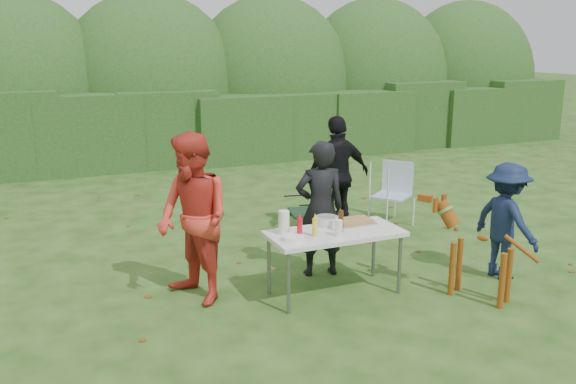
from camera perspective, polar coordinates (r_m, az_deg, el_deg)
name	(u,v)px	position (r m, az deg, el deg)	size (l,w,h in m)	color
ground	(320,293)	(7.04, 3.04, -9.40)	(80.00, 80.00, 0.00)	#1E4211
hedge_row	(167,128)	(14.22, -11.29, 5.87)	(22.00, 1.40, 1.70)	#23471C
shrub_backdrop	(151,90)	(15.70, -12.67, 9.30)	(20.00, 2.60, 3.20)	#3D6628
folding_table	(335,236)	(6.79, 4.41, -4.12)	(1.50, 0.70, 0.74)	silver
person_cook	(320,209)	(7.32, 3.01, -1.58)	(0.61, 0.40, 1.66)	black
person_red_jacket	(194,219)	(6.61, -8.83, -2.53)	(0.91, 0.71, 1.86)	red
person_black_puffy	(338,175)	(8.96, 4.66, 1.57)	(1.03, 0.43, 1.75)	black
child	(506,221)	(7.71, 19.72, -2.57)	(0.91, 0.52, 1.41)	#121D3C
dog	(481,253)	(7.02, 17.65, -5.45)	(1.13, 0.45, 1.07)	brown
camping_chair	(309,208)	(8.62, 2.00, -1.52)	(0.61, 0.61, 0.98)	#15361B
lawn_chair	(392,193)	(9.62, 9.68, -0.12)	(0.57, 0.57, 0.96)	#3371B4
food_tray	(354,223)	(7.07, 6.21, -2.90)	(0.45, 0.30, 0.02)	#B7B7BA
focaccia_bread	(354,221)	(7.06, 6.22, -2.68)	(0.40, 0.26, 0.04)	#AA7D45
mustard_bottle	(315,227)	(6.56, 2.54, -3.34)	(0.06, 0.06, 0.20)	yellow
ketchup_bottle	(300,228)	(6.51, 1.10, -3.38)	(0.06, 0.06, 0.22)	red
beer_bottle	(341,221)	(6.75, 4.97, -2.72)	(0.06, 0.06, 0.24)	#47230F
paper_towel_roll	(284,222)	(6.63, -0.39, -2.86)	(0.12, 0.12, 0.26)	white
cup_stack	(339,228)	(6.59, 4.77, -3.39)	(0.08, 0.08, 0.18)	white
pasta_bowl	(327,221)	(6.98, 3.64, -2.71)	(0.26, 0.26, 0.10)	silver
plate_stack	(293,238)	(6.46, 0.48, -4.32)	(0.24, 0.24, 0.05)	white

